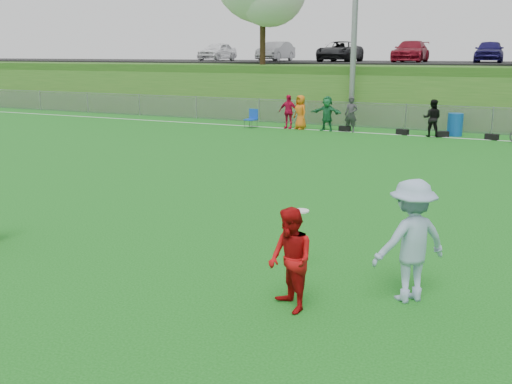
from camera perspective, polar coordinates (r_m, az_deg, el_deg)
The scene contains 13 objects.
ground at distance 10.87m, azimuth -4.44°, elevation -6.43°, with size 120.00×120.00×0.00m, color #125512.
sideline_far at distance 27.62m, azimuth 13.93°, elevation 5.59°, with size 60.00×0.10×0.01m, color white.
fence at distance 29.50m, azimuth 14.75°, elevation 7.30°, with size 58.00×0.06×1.30m.
berm at distance 40.28m, azimuth 17.61°, elevation 9.95°, with size 120.00×18.00×3.00m, color #255818.
parking_lot at distance 42.21m, azimuth 18.12°, elevation 12.18°, with size 120.00×12.00×0.10m, color black.
car_row at distance 41.37m, azimuth 16.39°, elevation 13.34°, with size 32.04×5.18×1.44m.
spectator_row at distance 28.17m, azimuth 8.31°, elevation 7.73°, with size 7.93×0.90×1.69m.
gear_bags at distance 27.55m, azimuth 15.92°, elevation 5.71°, with size 7.25×0.52×0.26m.
player_red_center at distance 8.44m, azimuth 3.46°, elevation -6.81°, with size 0.76×0.59×1.57m, color #AD0C0D.
player_blue at distance 9.03m, azimuth 15.22°, elevation -4.73°, with size 1.24×0.71×1.92m, color #91AAC9.
frisbee at distance 9.82m, azimuth 4.50°, elevation -1.90°, with size 0.29×0.29×0.03m.
recycling_bin at distance 27.96m, azimuth 19.28°, elevation 6.38°, with size 0.69×0.69×1.03m, color #0D4694.
camp_chair at distance 29.29m, azimuth -0.50°, elevation 6.98°, with size 0.61×0.62×0.95m.
Camera 1 is at (4.98, -8.91, 3.75)m, focal length 40.00 mm.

